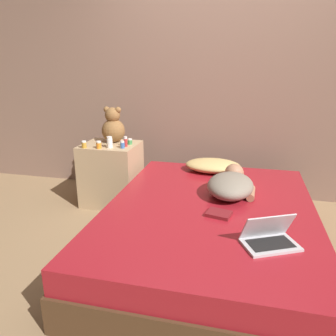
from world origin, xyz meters
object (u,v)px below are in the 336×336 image
object	(u,v)px
person_lying	(231,184)
bottle_blue	(122,145)
bottle_red	(126,142)
book	(219,214)
bottle_green	(130,142)
pillow	(213,165)
teddy_bear	(113,127)
bottle_orange	(99,145)
laptop	(269,238)
bottle_amber	(84,145)
bottle_white	(110,142)

from	to	relation	value
person_lying	bottle_blue	xyz separation A→B (m)	(-1.04, 0.35, 0.18)
bottle_red	book	distance (m)	1.31
person_lying	bottle_green	world-z (taller)	bottle_green
pillow	teddy_bear	xyz separation A→B (m)	(-1.02, 0.03, 0.32)
bottle_orange	teddy_bear	bearing A→B (deg)	82.92
laptop	bottle_amber	size ratio (longest dim) A/B	5.24
person_lying	bottle_white	bearing A→B (deg)	166.78
bottle_orange	bottle_white	world-z (taller)	bottle_white
laptop	bottle_orange	distance (m)	1.83
book	bottle_blue	bearing A→B (deg)	142.27
laptop	bottle_blue	bearing A→B (deg)	113.97
bottle_green	bottle_white	world-z (taller)	bottle_white
bottle_white	book	size ratio (longest dim) A/B	0.57
teddy_bear	bottle_amber	xyz separation A→B (m)	(-0.18, -0.30, -0.12)
pillow	bottle_orange	distance (m)	1.10
pillow	book	distance (m)	0.96
bottle_white	bottle_blue	bearing A→B (deg)	6.21
bottle_orange	bottle_amber	xyz separation A→B (m)	(-0.14, -0.02, -0.00)
teddy_bear	pillow	bearing A→B (deg)	-1.53
teddy_bear	book	size ratio (longest dim) A/B	1.92
book	bottle_amber	bearing A→B (deg)	153.04
bottle_orange	bottle_green	bearing A→B (deg)	44.19
bottle_amber	bottle_orange	bearing A→B (deg)	6.45
pillow	bottle_white	xyz separation A→B (m)	(-0.96, -0.20, 0.22)
laptop	bottle_red	size ratio (longest dim) A/B	3.69
laptop	bottle_white	distance (m)	1.79
pillow	bottle_red	size ratio (longest dim) A/B	5.40
person_lying	bottle_blue	size ratio (longest dim) A/B	9.44
bottle_orange	book	xyz separation A→B (m)	(1.20, -0.70, -0.25)
bottle_blue	bottle_white	world-z (taller)	bottle_white
person_lying	bottle_amber	bearing A→B (deg)	171.92
bottle_orange	bottle_white	size ratio (longest dim) A/B	0.66
bottle_amber	bottle_white	world-z (taller)	bottle_white
person_lying	bottle_red	xyz separation A→B (m)	(-1.03, 0.41, 0.19)
bottle_red	bottle_green	bearing A→B (deg)	84.35
person_lying	book	bearing A→B (deg)	-95.22
bottle_amber	bottle_green	size ratio (longest dim) A/B	1.20
bottle_amber	book	bearing A→B (deg)	-26.96
pillow	bottle_amber	world-z (taller)	bottle_amber
laptop	bottle_blue	size ratio (longest dim) A/B	5.21
bottle_green	bottle_orange	bearing A→B (deg)	-135.81
person_lying	bottle_blue	bearing A→B (deg)	164.33
book	bottle_green	bearing A→B (deg)	136.42
pillow	bottle_orange	bearing A→B (deg)	-166.46
bottle_amber	book	world-z (taller)	bottle_amber
bottle_green	book	xyz separation A→B (m)	(0.97, -0.92, -0.24)
bottle_orange	book	bearing A→B (deg)	-30.26
laptop	bottle_red	bearing A→B (deg)	112.15
bottle_blue	person_lying	bearing A→B (deg)	-18.39
bottle_green	bottle_white	bearing A→B (deg)	-128.99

